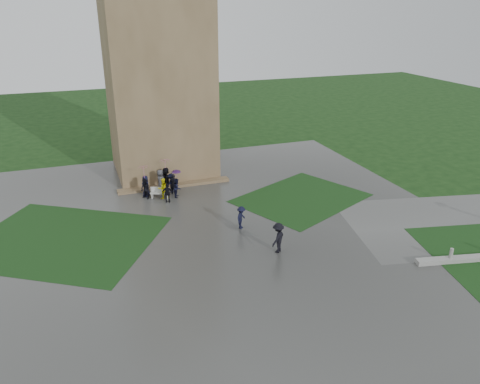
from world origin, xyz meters
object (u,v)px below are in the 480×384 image
object	(u,v)px
tower	(157,65)
bench	(160,193)
pedestrian_mid	(241,218)
pedestrian_near	(278,238)

from	to	relation	value
tower	bench	bearing A→B (deg)	-103.70
pedestrian_mid	pedestrian_near	bearing A→B (deg)	-124.11
tower	pedestrian_mid	size ratio (longest dim) A/B	11.77
tower	pedestrian_near	distance (m)	19.03
pedestrian_near	bench	bearing A→B (deg)	-104.81
pedestrian_mid	pedestrian_near	size ratio (longest dim) A/B	0.83
tower	pedestrian_mid	distance (m)	15.76
tower	pedestrian_near	world-z (taller)	tower
pedestrian_mid	pedestrian_near	xyz separation A→B (m)	(0.98, -3.66, 0.16)
tower	bench	world-z (taller)	tower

